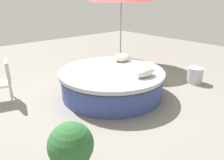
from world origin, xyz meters
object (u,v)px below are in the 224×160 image
(patio_chair, at_px, (3,79))
(planter, at_px, (71,152))
(round_bed, at_px, (112,82))
(throw_pillow_0, at_px, (145,72))
(throw_pillow_1, at_px, (122,57))
(side_table, at_px, (195,75))

(patio_chair, relative_size, planter, 1.09)
(round_bed, relative_size, throw_pillow_0, 4.71)
(throw_pillow_0, xyz_separation_m, planter, (2.48, 0.93, -0.26))
(throw_pillow_0, distance_m, patio_chair, 3.26)
(throw_pillow_0, height_order, throw_pillow_1, throw_pillow_0)
(throw_pillow_1, height_order, planter, planter)
(round_bed, bearing_deg, throw_pillow_1, -150.06)
(throw_pillow_1, xyz_separation_m, side_table, (-1.57, 1.41, -0.52))
(throw_pillow_0, distance_m, side_table, 2.13)
(throw_pillow_0, bearing_deg, patio_chair, -42.53)
(side_table, bearing_deg, throw_pillow_1, -41.99)
(round_bed, distance_m, side_table, 2.52)
(throw_pillow_1, height_order, patio_chair, patio_chair)
(round_bed, height_order, planter, planter)
(planter, bearing_deg, round_bed, -141.70)
(round_bed, bearing_deg, planter, 38.30)
(planter, bearing_deg, side_table, -170.38)
(round_bed, relative_size, patio_chair, 2.64)
(round_bed, distance_m, throw_pillow_0, 0.96)
(round_bed, bearing_deg, throw_pillow_0, 108.16)
(patio_chair, bearing_deg, throw_pillow_0, -116.18)
(round_bed, height_order, side_table, round_bed)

